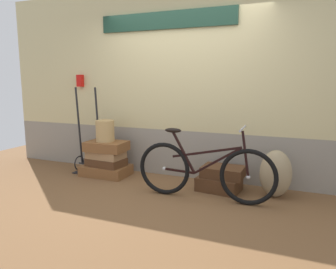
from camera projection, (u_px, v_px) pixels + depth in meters
ground at (163, 194)px, 4.44m from camera, size 8.49×5.20×0.06m
station_building at (186, 83)px, 4.96m from camera, size 6.49×0.74×2.89m
suitcase_0 at (106, 170)px, 5.19m from camera, size 0.74×0.50×0.16m
suitcase_1 at (106, 162)px, 5.16m from camera, size 0.61×0.43×0.12m
suitcase_2 at (106, 154)px, 5.14m from camera, size 0.57×0.39×0.12m
suitcase_3 at (107, 146)px, 5.12m from camera, size 0.63×0.44×0.15m
suitcase_4 at (219, 184)px, 4.47m from camera, size 0.60×0.46×0.19m
suitcase_5 at (223, 172)px, 4.46m from camera, size 0.57×0.41×0.14m
wicker_basket at (105, 131)px, 5.09m from camera, size 0.29×0.29×0.33m
luggage_trolley at (88, 151)px, 5.33m from camera, size 0.45×0.34×1.38m
burlap_sack at (276, 174)px, 4.20m from camera, size 0.40×0.34×0.61m
bicycle at (204, 171)px, 4.10m from camera, size 1.78×0.46×0.95m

